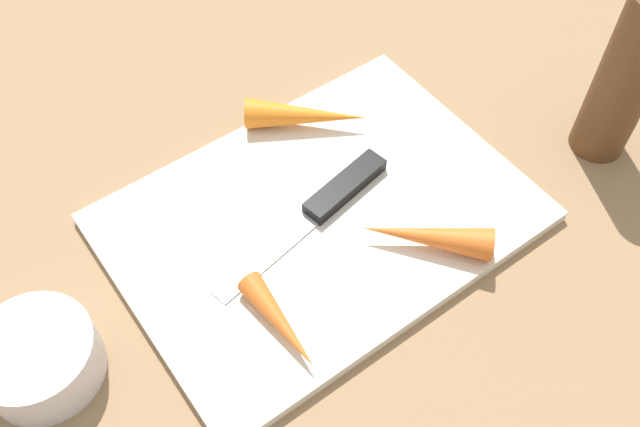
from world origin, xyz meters
name	(u,v)px	position (x,y,z in m)	size (l,w,h in m)	color
ground_plane	(320,221)	(0.00, 0.00, 0.00)	(1.40, 1.40, 0.00)	#8C6D4C
cutting_board	(320,217)	(0.00, 0.00, 0.01)	(0.36, 0.26, 0.01)	silver
knife	(335,195)	(-0.02, -0.01, 0.02)	(0.20, 0.06, 0.01)	#B7B7BC
carrot_medium	(427,236)	(-0.05, 0.08, 0.03)	(0.03, 0.03, 0.11)	orange
carrot_shortest	(280,323)	(0.09, 0.07, 0.02)	(0.02, 0.02, 0.09)	orange
carrot_longest	(307,116)	(-0.05, -0.09, 0.03)	(0.03, 0.03, 0.12)	orange
small_bowl	(39,358)	(0.26, -0.01, 0.02)	(0.09, 0.09, 0.04)	silver
pepper_grinder	(626,78)	(-0.27, 0.08, 0.09)	(0.05, 0.05, 0.17)	brown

